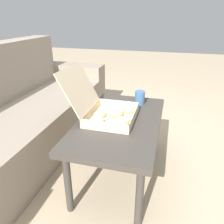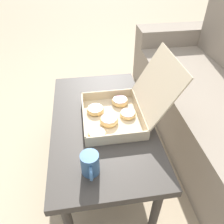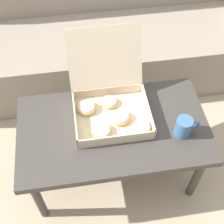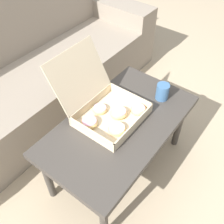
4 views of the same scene
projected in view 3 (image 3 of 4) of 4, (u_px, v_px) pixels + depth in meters
name	position (u px, v px, depth m)	size (l,w,h in m)	color
ground_plane	(110.00, 150.00, 2.00)	(12.00, 12.00, 0.00)	tan
couch	(94.00, 35.00, 2.23)	(2.47, 0.76, 0.90)	gray
coffee_table	(113.00, 133.00, 1.60)	(0.96, 0.54, 0.46)	#3D3833
pastry_box	(110.00, 104.00, 1.57)	(0.38, 0.47, 0.34)	beige
coffee_mug	(184.00, 127.00, 1.50)	(0.12, 0.08, 0.11)	#3D6693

